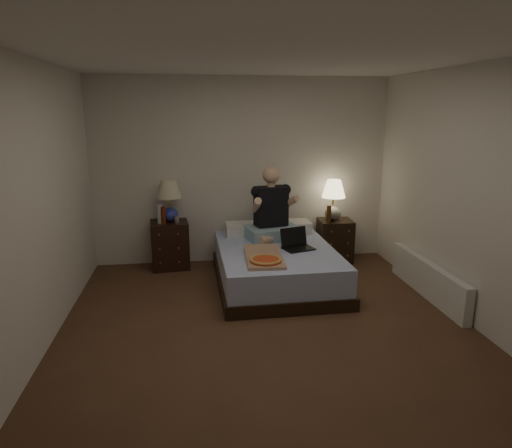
{
  "coord_description": "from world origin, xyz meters",
  "views": [
    {
      "loc": [
        -0.68,
        -3.89,
        2.07
      ],
      "look_at": [
        0.0,
        0.9,
        0.85
      ],
      "focal_mm": 32.0,
      "sensor_mm": 36.0,
      "label": 1
    }
  ],
  "objects": [
    {
      "name": "floor",
      "position": [
        0.0,
        0.0,
        0.0
      ],
      "size": [
        4.0,
        4.5,
        0.0
      ],
      "primitive_type": "cube",
      "color": "brown",
      "rests_on": "ground"
    },
    {
      "name": "ceiling",
      "position": [
        0.0,
        0.0,
        2.5
      ],
      "size": [
        4.0,
        4.5,
        0.0
      ],
      "primitive_type": "cube",
      "rotation": [
        3.14,
        0.0,
        0.0
      ],
      "color": "white",
      "rests_on": "ground"
    },
    {
      "name": "wall_back",
      "position": [
        0.0,
        2.25,
        1.25
      ],
      "size": [
        4.0,
        0.0,
        2.5
      ],
      "primitive_type": "cube",
      "rotation": [
        1.57,
        0.0,
        0.0
      ],
      "color": "white",
      "rests_on": "ground"
    },
    {
      "name": "wall_front",
      "position": [
        0.0,
        -2.25,
        1.25
      ],
      "size": [
        4.0,
        0.0,
        2.5
      ],
      "primitive_type": "cube",
      "rotation": [
        -1.57,
        0.0,
        0.0
      ],
      "color": "white",
      "rests_on": "ground"
    },
    {
      "name": "wall_left",
      "position": [
        -2.0,
        0.0,
        1.25
      ],
      "size": [
        0.0,
        4.5,
        2.5
      ],
      "primitive_type": "cube",
      "rotation": [
        1.57,
        0.0,
        1.57
      ],
      "color": "white",
      "rests_on": "ground"
    },
    {
      "name": "wall_right",
      "position": [
        2.0,
        0.0,
        1.25
      ],
      "size": [
        0.0,
        4.5,
        2.5
      ],
      "primitive_type": "cube",
      "rotation": [
        1.57,
        0.0,
        -1.57
      ],
      "color": "white",
      "rests_on": "ground"
    },
    {
      "name": "bed",
      "position": [
        0.3,
        1.25,
        0.23
      ],
      "size": [
        1.38,
        1.82,
        0.45
      ],
      "primitive_type": "cube",
      "rotation": [
        0.0,
        0.0,
        0.01
      ],
      "color": "#617EC3",
      "rests_on": "floor"
    },
    {
      "name": "nightstand_left",
      "position": [
        -1.0,
        2.05,
        0.32
      ],
      "size": [
        0.52,
        0.48,
        0.63
      ],
      "primitive_type": "cube",
      "rotation": [
        0.0,
        0.0,
        0.09
      ],
      "color": "black",
      "rests_on": "floor"
    },
    {
      "name": "nightstand_right",
      "position": [
        1.27,
        2.01,
        0.29
      ],
      "size": [
        0.47,
        0.43,
        0.58
      ],
      "primitive_type": "cube",
      "rotation": [
        0.0,
        0.0,
        -0.05
      ],
      "color": "black",
      "rests_on": "floor"
    },
    {
      "name": "lamp_left",
      "position": [
        -0.98,
        2.05,
        0.91
      ],
      "size": [
        0.4,
        0.4,
        0.56
      ],
      "primitive_type": null,
      "rotation": [
        0.0,
        0.0,
        -0.31
      ],
      "color": "navy",
      "rests_on": "nightstand_left"
    },
    {
      "name": "lamp_right",
      "position": [
        1.23,
        2.02,
        0.86
      ],
      "size": [
        0.39,
        0.39,
        0.56
      ],
      "primitive_type": null,
      "rotation": [
        0.0,
        0.0,
        0.26
      ],
      "color": "gray",
      "rests_on": "nightstand_right"
    },
    {
      "name": "water_bottle",
      "position": [
        -1.11,
        1.97,
        0.76
      ],
      "size": [
        0.07,
        0.07,
        0.25
      ],
      "primitive_type": "cylinder",
      "color": "silver",
      "rests_on": "nightstand_left"
    },
    {
      "name": "soda_can",
      "position": [
        -0.89,
        1.96,
        0.68
      ],
      "size": [
        0.07,
        0.07,
        0.1
      ],
      "primitive_type": "cylinder",
      "color": "#B0B0AB",
      "rests_on": "nightstand_left"
    },
    {
      "name": "beer_bottle_left",
      "position": [
        -1.06,
        1.93,
        0.75
      ],
      "size": [
        0.06,
        0.06,
        0.23
      ],
      "primitive_type": "cylinder",
      "color": "#5B200D",
      "rests_on": "nightstand_left"
    },
    {
      "name": "beer_bottle_right",
      "position": [
        1.14,
        1.91,
        0.7
      ],
      "size": [
        0.06,
        0.06,
        0.23
      ],
      "primitive_type": "cylinder",
      "color": "#552D0C",
      "rests_on": "nightstand_right"
    },
    {
      "name": "person",
      "position": [
        0.32,
        1.67,
        0.92
      ],
      "size": [
        0.76,
        0.65,
        0.93
      ],
      "primitive_type": null,
      "rotation": [
        0.0,
        0.0,
        0.22
      ],
      "color": "black",
      "rests_on": "bed"
    },
    {
      "name": "laptop",
      "position": [
        0.55,
        1.17,
        0.57
      ],
      "size": [
        0.41,
        0.37,
        0.24
      ],
      "primitive_type": null,
      "rotation": [
        0.0,
        0.0,
        0.31
      ],
      "color": "black",
      "rests_on": "bed"
    },
    {
      "name": "pizza_box",
      "position": [
        0.07,
        0.69,
        0.49
      ],
      "size": [
        0.44,
        0.78,
        0.08
      ],
      "primitive_type": null,
      "rotation": [
        0.0,
        0.0,
        -0.05
      ],
      "color": "tan",
      "rests_on": "bed"
    },
    {
      "name": "radiator",
      "position": [
        1.93,
        0.64,
        0.2
      ],
      "size": [
        0.1,
        1.6,
        0.4
      ],
      "primitive_type": "cube",
      "color": "silver",
      "rests_on": "floor"
    }
  ]
}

